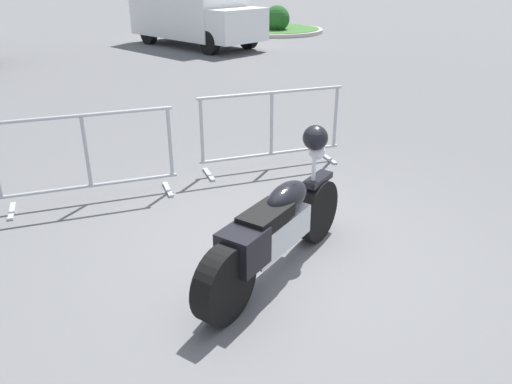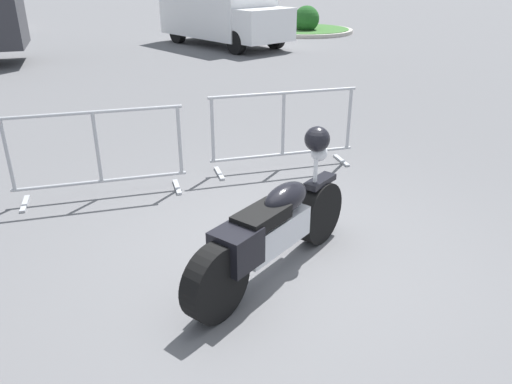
{
  "view_description": "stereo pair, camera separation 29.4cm",
  "coord_description": "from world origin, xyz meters",
  "px_view_note": "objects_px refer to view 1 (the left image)",
  "views": [
    {
      "loc": [
        -2.09,
        -3.55,
        2.58
      ],
      "look_at": [
        -0.19,
        0.21,
        0.65
      ],
      "focal_mm": 35.0,
      "sensor_mm": 36.0,
      "label": 1
    },
    {
      "loc": [
        -1.83,
        -3.68,
        2.58
      ],
      "look_at": [
        -0.19,
        0.21,
        0.65
      ],
      "focal_mm": 35.0,
      "sensor_mm": 36.0,
      "label": 2
    }
  ],
  "objects_px": {
    "crowd_barrier_far": "(271,129)",
    "delivery_van": "(192,8)",
    "motorcycle": "(277,228)",
    "crowd_barrier_near": "(87,158)"
  },
  "relations": [
    {
      "from": "crowd_barrier_near",
      "to": "crowd_barrier_far",
      "type": "xyz_separation_m",
      "value": [
        2.41,
        0.0,
        0.0
      ]
    },
    {
      "from": "crowd_barrier_far",
      "to": "delivery_van",
      "type": "relative_size",
      "value": 0.38
    },
    {
      "from": "delivery_van",
      "to": "motorcycle",
      "type": "bearing_deg",
      "value": -35.93
    },
    {
      "from": "crowd_barrier_near",
      "to": "crowd_barrier_far",
      "type": "distance_m",
      "value": 2.41
    },
    {
      "from": "motorcycle",
      "to": "crowd_barrier_far",
      "type": "distance_m",
      "value": 2.61
    },
    {
      "from": "motorcycle",
      "to": "delivery_van",
      "type": "height_order",
      "value": "delivery_van"
    },
    {
      "from": "crowd_barrier_near",
      "to": "delivery_van",
      "type": "distance_m",
      "value": 12.54
    },
    {
      "from": "crowd_barrier_near",
      "to": "delivery_van",
      "type": "xyz_separation_m",
      "value": [
        5.46,
        11.27,
        0.69
      ]
    },
    {
      "from": "crowd_barrier_far",
      "to": "delivery_van",
      "type": "xyz_separation_m",
      "value": [
        3.04,
        11.27,
        0.69
      ]
    },
    {
      "from": "motorcycle",
      "to": "crowd_barrier_near",
      "type": "bearing_deg",
      "value": 87.96
    }
  ]
}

